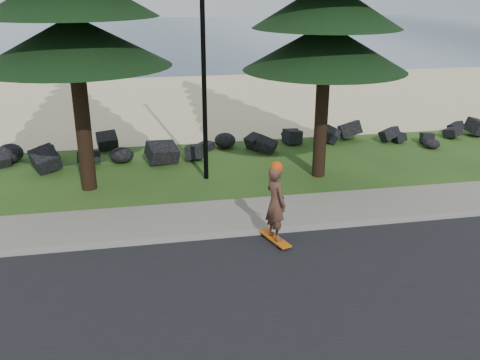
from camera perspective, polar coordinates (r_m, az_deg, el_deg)
The scene contains 9 objects.
ground at distance 13.69m, azimuth -1.87°, elevation -4.40°, with size 160.00×160.00×0.00m, color #234716.
road at distance 9.86m, azimuth 2.41°, elevation -15.24°, with size 160.00×7.00×0.02m, color black.
kerb at distance 12.87m, azimuth -1.24°, elevation -5.86°, with size 160.00×0.20×0.10m, color gray.
sidewalk at distance 13.86m, azimuth -2.01°, elevation -3.90°, with size 160.00×2.00×0.08m, color gray.
beach_sand at distance 27.45m, azimuth -6.71°, elevation 8.29°, with size 160.00×15.00×0.01m, color beige.
ocean at distance 63.56m, azimuth -9.41°, elevation 15.09°, with size 160.00×58.00×0.01m, color #304D5C.
seawall_boulders at distance 18.88m, azimuth -4.56°, elevation 2.68°, with size 60.00×2.40×1.10m, color black, non-canonical shape.
lamp_post at distance 15.67m, azimuth -3.96°, elevation 14.51°, with size 0.25×0.14×8.14m.
skateboarder at distance 12.23m, azimuth 3.82°, elevation -2.49°, with size 0.60×1.09×1.98m.
Camera 1 is at (-1.89, -12.27, 5.77)m, focal length 40.00 mm.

